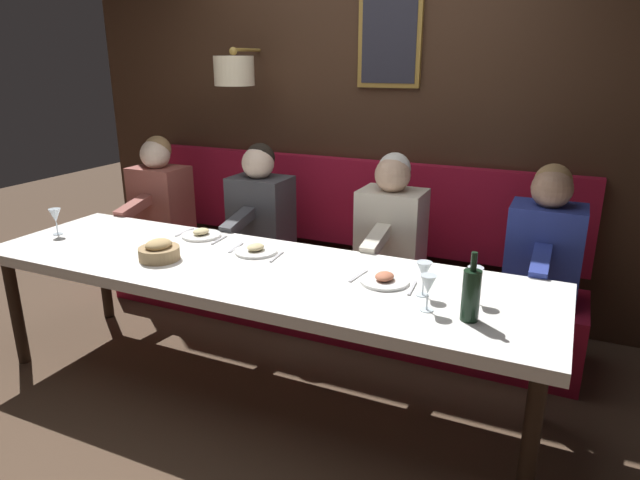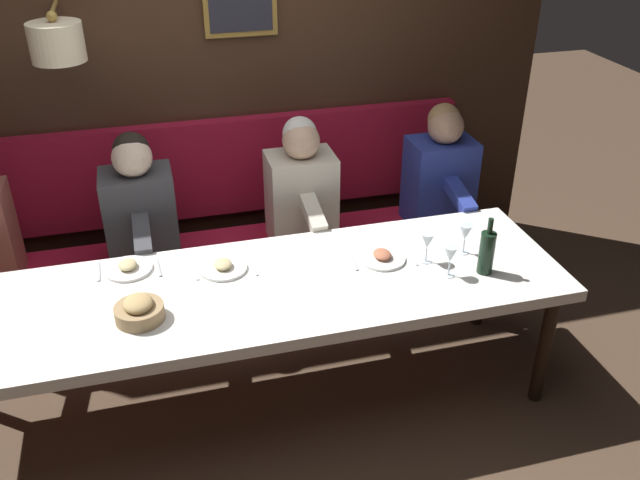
% 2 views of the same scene
% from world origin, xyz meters
% --- Properties ---
extents(ground_plane, '(12.00, 12.00, 0.00)m').
position_xyz_m(ground_plane, '(0.00, 0.00, 0.00)').
color(ground_plane, '#4C3828').
extents(dining_table, '(0.90, 3.12, 0.74)m').
position_xyz_m(dining_table, '(0.00, 0.00, 0.68)').
color(dining_table, white).
rests_on(dining_table, ground_plane).
extents(banquette_bench, '(0.52, 3.32, 0.45)m').
position_xyz_m(banquette_bench, '(0.89, 0.00, 0.23)').
color(banquette_bench, maroon).
rests_on(banquette_bench, ground_plane).
extents(back_wall_panel, '(0.59, 4.52, 2.90)m').
position_xyz_m(back_wall_panel, '(1.46, 0.01, 1.36)').
color(back_wall_panel, '#382316').
rests_on(back_wall_panel, ground_plane).
extents(diner_nearest, '(0.60, 0.40, 0.79)m').
position_xyz_m(diner_nearest, '(0.88, -1.38, 0.82)').
color(diner_nearest, '#283893').
rests_on(diner_nearest, banquette_bench).
extents(diner_near, '(0.60, 0.40, 0.79)m').
position_xyz_m(diner_near, '(0.88, -0.48, 0.82)').
color(diner_near, beige).
rests_on(diner_near, banquette_bench).
extents(diner_middle, '(0.60, 0.40, 0.79)m').
position_xyz_m(diner_middle, '(0.88, 0.47, 0.82)').
color(diner_middle, '#3D3D42').
rests_on(diner_middle, banquette_bench).
extents(place_setting_0, '(0.24, 0.32, 0.05)m').
position_xyz_m(place_setting_0, '(0.07, -0.70, 0.75)').
color(place_setting_0, white).
rests_on(place_setting_0, dining_table).
extents(place_setting_1, '(0.24, 0.33, 0.05)m').
position_xyz_m(place_setting_1, '(0.19, 0.10, 0.75)').
color(place_setting_1, white).
rests_on(place_setting_1, dining_table).
extents(place_setting_2, '(0.24, 0.31, 0.05)m').
position_xyz_m(place_setting_2, '(0.31, 0.56, 0.75)').
color(place_setting_2, white).
rests_on(place_setting_2, dining_table).
extents(wine_glass_0, '(0.07, 0.07, 0.16)m').
position_xyz_m(wine_glass_0, '(-0.00, -0.91, 0.86)').
color(wine_glass_0, silver).
rests_on(wine_glass_0, dining_table).
extents(wine_glass_2, '(0.07, 0.07, 0.16)m').
position_xyz_m(wine_glass_2, '(-0.15, -0.97, 0.86)').
color(wine_glass_2, silver).
rests_on(wine_glass_2, dining_table).
extents(wine_glass_3, '(0.07, 0.07, 0.16)m').
position_xyz_m(wine_glass_3, '(0.03, -1.14, 0.86)').
color(wine_glass_3, silver).
rests_on(wine_glass_3, dining_table).
extents(wine_bottle, '(0.08, 0.08, 0.30)m').
position_xyz_m(wine_bottle, '(-0.17, -1.15, 0.86)').
color(wine_bottle, black).
rests_on(wine_bottle, dining_table).
extents(bread_bowl, '(0.22, 0.22, 0.12)m').
position_xyz_m(bread_bowl, '(-0.13, 0.51, 0.79)').
color(bread_bowl, '#9E7F56').
rests_on(bread_bowl, dining_table).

